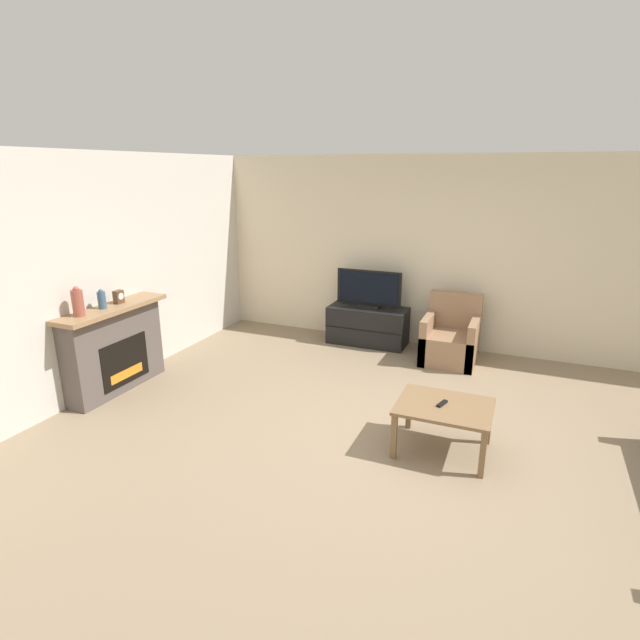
{
  "coord_description": "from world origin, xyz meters",
  "views": [
    {
      "loc": [
        0.96,
        -4.19,
        2.51
      ],
      "look_at": [
        -1.15,
        0.82,
        0.85
      ],
      "focal_mm": 28.0,
      "sensor_mm": 36.0,
      "label": 1
    }
  ],
  "objects_px": {
    "fireplace": "(114,347)",
    "tv_stand": "(368,325)",
    "tv": "(369,290)",
    "armchair": "(450,340)",
    "remote": "(442,404)",
    "mantel_vase_centre_left": "(102,300)",
    "mantel_clock": "(119,297)",
    "coffee_table": "(444,411)",
    "mantel_vase_left": "(78,302)"
  },
  "relations": [
    {
      "from": "mantel_vase_centre_left",
      "to": "remote",
      "type": "relative_size",
      "value": 1.43
    },
    {
      "from": "fireplace",
      "to": "armchair",
      "type": "height_order",
      "value": "fireplace"
    },
    {
      "from": "coffee_table",
      "to": "remote",
      "type": "height_order",
      "value": "remote"
    },
    {
      "from": "coffee_table",
      "to": "remote",
      "type": "xyz_separation_m",
      "value": [
        -0.02,
        -0.0,
        0.07
      ]
    },
    {
      "from": "fireplace",
      "to": "mantel_vase_left",
      "type": "xyz_separation_m",
      "value": [
        0.02,
        -0.42,
        0.65
      ]
    },
    {
      "from": "remote",
      "to": "mantel_vase_left",
      "type": "bearing_deg",
      "value": -154.59
    },
    {
      "from": "mantel_vase_centre_left",
      "to": "coffee_table",
      "type": "relative_size",
      "value": 0.26
    },
    {
      "from": "mantel_vase_left",
      "to": "remote",
      "type": "distance_m",
      "value": 3.82
    },
    {
      "from": "mantel_vase_left",
      "to": "tv_stand",
      "type": "height_order",
      "value": "mantel_vase_left"
    },
    {
      "from": "fireplace",
      "to": "tv_stand",
      "type": "bearing_deg",
      "value": 50.49
    },
    {
      "from": "armchair",
      "to": "coffee_table",
      "type": "bearing_deg",
      "value": -82.78
    },
    {
      "from": "mantel_vase_left",
      "to": "tv",
      "type": "distance_m",
      "value": 3.83
    },
    {
      "from": "mantel_clock",
      "to": "tv",
      "type": "xyz_separation_m",
      "value": [
        2.2,
        2.55,
        -0.28
      ]
    },
    {
      "from": "mantel_vase_centre_left",
      "to": "tv",
      "type": "bearing_deg",
      "value": 51.74
    },
    {
      "from": "fireplace",
      "to": "remote",
      "type": "distance_m",
      "value": 3.74
    },
    {
      "from": "mantel_clock",
      "to": "tv_stand",
      "type": "distance_m",
      "value": 3.47
    },
    {
      "from": "mantel_vase_centre_left",
      "to": "tv",
      "type": "relative_size",
      "value": 0.23
    },
    {
      "from": "tv_stand",
      "to": "remote",
      "type": "bearing_deg",
      "value": -59.53
    },
    {
      "from": "coffee_table",
      "to": "remote",
      "type": "bearing_deg",
      "value": -177.97
    },
    {
      "from": "remote",
      "to": "mantel_clock",
      "type": "bearing_deg",
      "value": -163.16
    },
    {
      "from": "coffee_table",
      "to": "remote",
      "type": "relative_size",
      "value": 5.42
    },
    {
      "from": "fireplace",
      "to": "mantel_clock",
      "type": "height_order",
      "value": "mantel_clock"
    },
    {
      "from": "mantel_clock",
      "to": "fireplace",
      "type": "bearing_deg",
      "value": -97.04
    },
    {
      "from": "mantel_clock",
      "to": "tv",
      "type": "height_order",
      "value": "mantel_clock"
    },
    {
      "from": "mantel_vase_centre_left",
      "to": "tv_stand",
      "type": "height_order",
      "value": "mantel_vase_centre_left"
    },
    {
      "from": "tv",
      "to": "armchair",
      "type": "distance_m",
      "value": 1.37
    },
    {
      "from": "remote",
      "to": "tv",
      "type": "bearing_deg",
      "value": 137.61
    },
    {
      "from": "mantel_vase_centre_left",
      "to": "armchair",
      "type": "distance_m",
      "value": 4.37
    },
    {
      "from": "tv",
      "to": "fireplace",
      "type": "bearing_deg",
      "value": -129.54
    },
    {
      "from": "mantel_vase_centre_left",
      "to": "tv",
      "type": "xyz_separation_m",
      "value": [
        2.21,
        2.8,
        -0.31
      ]
    },
    {
      "from": "fireplace",
      "to": "remote",
      "type": "relative_size",
      "value": 9.03
    },
    {
      "from": "tv_stand",
      "to": "coffee_table",
      "type": "distance_m",
      "value": 3.0
    },
    {
      "from": "mantel_vase_centre_left",
      "to": "mantel_clock",
      "type": "distance_m",
      "value": 0.25
    },
    {
      "from": "fireplace",
      "to": "mantel_vase_left",
      "type": "relative_size",
      "value": 4.37
    },
    {
      "from": "mantel_clock",
      "to": "coffee_table",
      "type": "height_order",
      "value": "mantel_clock"
    },
    {
      "from": "armchair",
      "to": "remote",
      "type": "xyz_separation_m",
      "value": [
        0.27,
        -2.33,
        0.18
      ]
    },
    {
      "from": "mantel_vase_centre_left",
      "to": "mantel_clock",
      "type": "xyz_separation_m",
      "value": [
        0.0,
        0.25,
        -0.03
      ]
    },
    {
      "from": "mantel_vase_left",
      "to": "remote",
      "type": "relative_size",
      "value": 2.07
    },
    {
      "from": "mantel_vase_centre_left",
      "to": "mantel_clock",
      "type": "bearing_deg",
      "value": 89.82
    },
    {
      "from": "remote",
      "to": "armchair",
      "type": "bearing_deg",
      "value": 113.77
    },
    {
      "from": "mantel_clock",
      "to": "coffee_table",
      "type": "distance_m",
      "value": 3.81
    },
    {
      "from": "mantel_clock",
      "to": "tv_stand",
      "type": "relative_size",
      "value": 0.13
    },
    {
      "from": "mantel_vase_left",
      "to": "armchair",
      "type": "distance_m",
      "value": 4.57
    },
    {
      "from": "coffee_table",
      "to": "tv_stand",
      "type": "bearing_deg",
      "value": 120.87
    },
    {
      "from": "mantel_vase_left",
      "to": "fireplace",
      "type": "bearing_deg",
      "value": 92.25
    },
    {
      "from": "tv",
      "to": "armchair",
      "type": "xyz_separation_m",
      "value": [
        1.24,
        -0.24,
        -0.52
      ]
    },
    {
      "from": "fireplace",
      "to": "armchair",
      "type": "bearing_deg",
      "value": 35.34
    },
    {
      "from": "mantel_vase_left",
      "to": "mantel_vase_centre_left",
      "type": "relative_size",
      "value": 1.45
    },
    {
      "from": "tv",
      "to": "coffee_table",
      "type": "xyz_separation_m",
      "value": [
        1.54,
        -2.57,
        -0.41
      ]
    },
    {
      "from": "fireplace",
      "to": "tv_stand",
      "type": "xyz_separation_m",
      "value": [
        2.22,
        2.69,
        -0.24
      ]
    }
  ]
}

